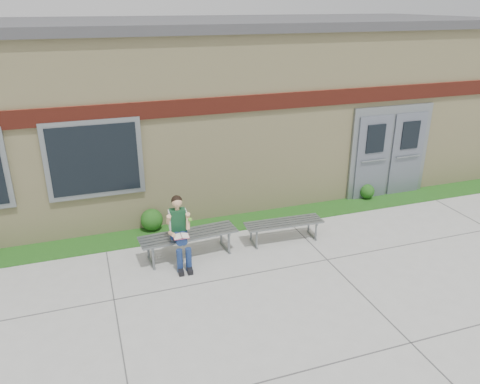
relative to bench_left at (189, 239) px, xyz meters
name	(u,v)px	position (x,y,z in m)	size (l,w,h in m)	color
ground	(291,283)	(1.47, -1.51, -0.38)	(80.00, 80.00, 0.00)	#9E9E99
grass_strip	(242,222)	(1.47, 1.09, -0.37)	(16.00, 0.80, 0.02)	#1A4E14
school_building	(201,101)	(1.47, 4.48, 1.73)	(16.20, 6.22, 4.20)	beige
bench_left	(189,239)	(0.00, 0.00, 0.00)	(1.91, 0.66, 0.49)	slate
bench_right	(284,226)	(2.00, 0.00, -0.05)	(1.64, 0.52, 0.42)	slate
girl	(180,229)	(-0.21, -0.20, 0.33)	(0.45, 0.76, 1.33)	navy
shrub_mid	(152,220)	(-0.50, 1.34, -0.12)	(0.47, 0.47, 0.47)	#1A4E14
shrub_east	(367,191)	(4.88, 1.34, -0.17)	(0.37, 0.37, 0.37)	#1A4E14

